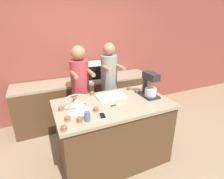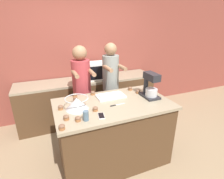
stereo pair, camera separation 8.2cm
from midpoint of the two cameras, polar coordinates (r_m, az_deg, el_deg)
The scene contains 24 objects.
ground_plane at distance 2.94m, azimuth -0.46°, elevation -21.35°, with size 16.00×16.00×0.00m, color #937A5B.
back_wall at distance 3.81m, azimuth -10.98°, elevation 11.30°, with size 10.00×0.06×2.70m.
island_counter at distance 2.63m, azimuth -0.50°, elevation -13.69°, with size 1.58×0.92×0.95m.
back_counter at distance 3.75m, azimuth -8.73°, elevation -3.22°, with size 2.80×0.60×0.89m.
person_left at distance 2.99m, azimuth -10.90°, elevation -0.74°, with size 0.32×0.49×1.65m.
person_right at distance 3.13m, azimuth -1.65°, elevation 0.91°, with size 0.31×0.48×1.67m.
stand_mixer at distance 2.59m, azimuth 11.33°, elevation 1.08°, with size 0.20×0.30×0.37m.
mixing_bowl at distance 2.24m, azimuth -12.31°, elevation -4.56°, with size 0.30×0.30×0.15m.
baking_tray at distance 2.57m, azimuth -1.42°, elevation -2.09°, with size 0.41×0.24×0.04m.
microwave_oven at distance 3.57m, azimuth -7.34°, elevation 6.03°, with size 0.47×0.38×0.33m.
cell_phone at distance 2.07m, azimuth -4.25°, elevation -8.63°, with size 0.10×0.15×0.01m.
drinking_glass at distance 1.99m, azimuth -9.26°, elevation -8.60°, with size 0.07×0.07×0.11m.
knife at distance 2.33m, azimuth 0.64°, elevation -5.02°, with size 0.22×0.03×0.01m.
cupcake_0 at distance 2.84m, azimuth 4.81°, elevation 0.40°, with size 0.07×0.07×0.06m.
cupcake_1 at distance 2.05m, azimuth -15.45°, elevation -9.07°, with size 0.07×0.07×0.06m.
cupcake_2 at distance 1.89m, azimuth -16.69°, elevation -11.98°, with size 0.07×0.07×0.06m.
cupcake_3 at distance 2.61m, azimuth -13.07°, elevation -2.04°, with size 0.07×0.07×0.06m.
cupcake_4 at distance 2.65m, azimuth -7.39°, elevation -1.22°, with size 0.07×0.07×0.06m.
cupcake_5 at distance 2.47m, azimuth -12.86°, elevation -3.33°, with size 0.07×0.07×0.06m.
cupcake_6 at distance 2.88m, azimuth 9.58°, elevation 0.53°, with size 0.07×0.07×0.06m.
cupcake_7 at distance 2.00m, azimuth -11.75°, elevation -9.55°, with size 0.07×0.07×0.06m.
cupcake_8 at distance 2.29m, azimuth -17.38°, elevation -5.89°, with size 0.07×0.07×0.06m.
cupcake_9 at distance 2.73m, azimuth 7.44°, elevation -0.54°, with size 0.07×0.07×0.06m.
cupcake_10 at distance 2.18m, azimuth -6.32°, elevation -6.39°, with size 0.07×0.07×0.06m.
Camera 1 is at (-0.90, -1.96, 1.99)m, focal length 28.00 mm.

